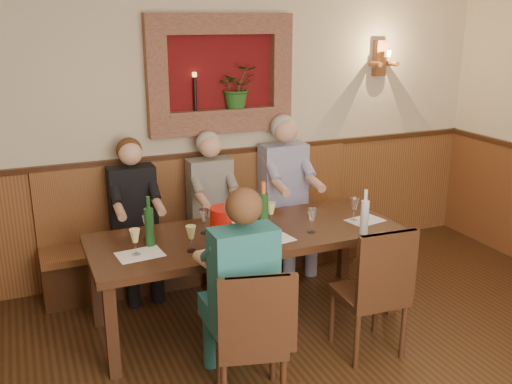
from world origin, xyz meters
TOP-DOWN VIEW (x-y plane):
  - room_shell at (0.00, 0.00)m, footprint 6.04×6.04m
  - wall_niche at (0.24, 2.94)m, footprint 1.36×0.30m
  - wall_sconce at (1.90, 2.93)m, footprint 0.25×0.20m
  - dining_table at (0.00, 1.85)m, footprint 2.40×0.90m
  - bench at (0.00, 2.79)m, footprint 3.00×0.45m
  - chair_near_left at (-0.38, 0.87)m, footprint 0.51×0.51m
  - chair_near_right at (0.64, 1.08)m, footprint 0.46×0.46m
  - person_bench_left at (-0.69, 2.69)m, footprint 0.40×0.49m
  - person_bench_mid at (0.01, 2.69)m, footprint 0.40×0.49m
  - person_bench_right at (0.76, 2.69)m, footprint 0.44×0.54m
  - person_chair_front at (-0.37, 1.07)m, footprint 0.41×0.50m
  - spittoon_bucket at (-0.21, 1.74)m, footprint 0.29×0.29m
  - wine_bottle_green_a at (0.10, 1.76)m, footprint 0.09×0.09m
  - wine_bottle_green_b at (-0.75, 1.87)m, footprint 0.09×0.09m
  - water_bottle at (0.82, 1.47)m, footprint 0.06×0.06m
  - tasting_sheet_a at (-0.85, 1.74)m, footprint 0.33×0.25m
  - tasting_sheet_b at (0.14, 1.62)m, footprint 0.29×0.23m
  - tasting_sheet_c at (0.99, 1.72)m, footprint 0.32×0.26m
  - tasting_sheet_d at (-0.31, 1.57)m, footprint 0.29×0.23m
  - wine_glass_0 at (-0.30, 1.97)m, footprint 0.08×0.08m
  - wine_glass_1 at (0.24, 1.92)m, footprint 0.08×0.08m
  - wine_glass_2 at (0.91, 1.76)m, footprint 0.08×0.08m
  - wine_glass_3 at (-0.88, 1.74)m, footprint 0.08×0.08m
  - wine_glass_4 at (-0.05, 1.73)m, footprint 0.08×0.08m
  - wine_glass_5 at (-0.74, 1.99)m, footprint 0.08×0.08m
  - wine_glass_6 at (-0.17, 1.61)m, footprint 0.08×0.08m
  - wine_glass_7 at (-0.50, 1.66)m, footprint 0.08×0.08m
  - wine_glass_8 at (0.46, 1.66)m, footprint 0.08×0.08m

SIDE VIEW (x-z plane):
  - chair_near_left at x=-0.38m, z-range -0.20..0.75m
  - chair_near_right at x=0.64m, z-range -0.21..0.78m
  - bench at x=0.00m, z-range -0.23..0.88m
  - person_bench_left at x=-0.69m, z-range -0.12..1.25m
  - person_bench_mid at x=0.01m, z-range -0.12..1.25m
  - person_chair_front at x=-0.37m, z-range -0.12..1.27m
  - person_bench_right at x=0.76m, z-range -0.12..1.35m
  - dining_table at x=0.00m, z-range 0.30..1.05m
  - tasting_sheet_a at x=-0.85m, z-range 0.75..0.75m
  - tasting_sheet_b at x=0.14m, z-range 0.75..0.75m
  - tasting_sheet_c at x=0.99m, z-range 0.75..0.75m
  - tasting_sheet_d at x=-0.31m, z-range 0.75..0.75m
  - wine_glass_0 at x=-0.30m, z-range 0.75..0.94m
  - wine_glass_1 at x=0.24m, z-range 0.75..0.94m
  - wine_glass_2 at x=0.91m, z-range 0.75..0.94m
  - wine_glass_3 at x=-0.88m, z-range 0.75..0.94m
  - wine_glass_4 at x=-0.05m, z-range 0.75..0.94m
  - wine_glass_5 at x=-0.74m, z-range 0.75..0.94m
  - wine_glass_6 at x=-0.17m, z-range 0.75..0.94m
  - wine_glass_7 at x=-0.50m, z-range 0.75..0.94m
  - wine_glass_8 at x=0.46m, z-range 0.75..0.94m
  - spittoon_bucket at x=-0.21m, z-range 0.75..1.01m
  - water_bottle at x=0.82m, z-range 0.72..1.07m
  - wine_bottle_green_b at x=-0.75m, z-range 0.71..1.09m
  - wine_bottle_green_a at x=0.10m, z-range 0.71..1.13m
  - wall_niche at x=0.24m, z-range 1.28..2.34m
  - room_shell at x=0.00m, z-range 0.48..3.30m
  - wall_sconce at x=1.90m, z-range 1.77..2.12m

